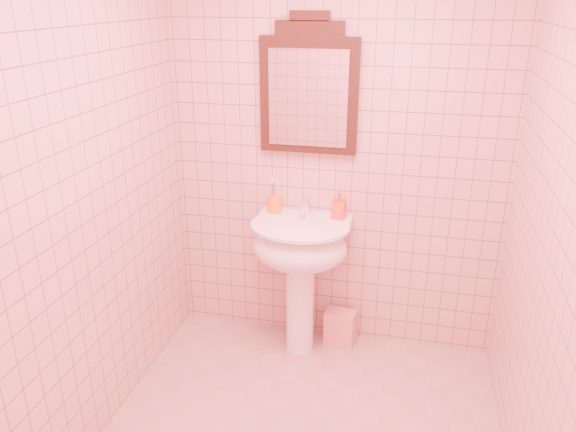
% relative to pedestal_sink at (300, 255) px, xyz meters
% --- Properties ---
extents(back_wall, '(2.00, 0.02, 2.50)m').
position_rel_pedestal_sink_xyz_m(back_wall, '(0.16, 0.23, 0.59)').
color(back_wall, '#D09B91').
rests_on(back_wall, floor).
extents(pedestal_sink, '(0.58, 0.58, 0.86)m').
position_rel_pedestal_sink_xyz_m(pedestal_sink, '(0.00, 0.00, 0.00)').
color(pedestal_sink, white).
rests_on(pedestal_sink, floor).
extents(faucet, '(0.04, 0.16, 0.11)m').
position_rel_pedestal_sink_xyz_m(faucet, '(0.00, 0.14, 0.26)').
color(faucet, white).
rests_on(faucet, pedestal_sink).
extents(mirror, '(0.56, 0.06, 0.78)m').
position_rel_pedestal_sink_xyz_m(mirror, '(0.00, 0.20, 0.94)').
color(mirror, black).
rests_on(mirror, back_wall).
extents(toothbrush_cup, '(0.08, 0.08, 0.19)m').
position_rel_pedestal_sink_xyz_m(toothbrush_cup, '(-0.19, 0.15, 0.26)').
color(toothbrush_cup, orange).
rests_on(toothbrush_cup, pedestal_sink).
extents(soap_dispenser, '(0.09, 0.09, 0.17)m').
position_rel_pedestal_sink_xyz_m(soap_dispenser, '(0.20, 0.14, 0.28)').
color(soap_dispenser, '#DF4712').
rests_on(soap_dispenser, pedestal_sink).
extents(towel, '(0.20, 0.14, 0.23)m').
position_rel_pedestal_sink_xyz_m(towel, '(0.24, 0.13, -0.55)').
color(towel, '#EAAF89').
rests_on(towel, floor).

